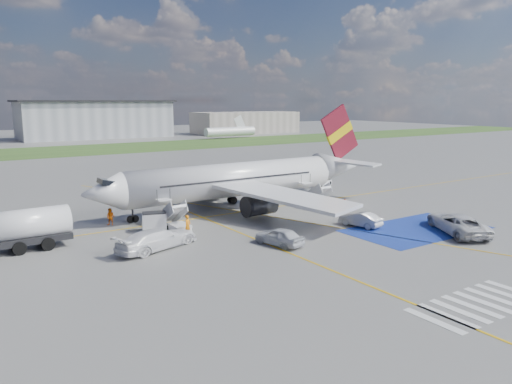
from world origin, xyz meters
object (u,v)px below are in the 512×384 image
Objects in this scene: fuel_tanker at (6,236)px; belt_loader at (321,184)px; car_silver_b at (360,219)px; van_white_b at (157,235)px; airliner at (244,179)px; car_silver_a at (279,236)px; van_white_a at (457,220)px; gpu_cart at (154,223)px.

belt_loader is at bearing 12.03° from fuel_tanker.
van_white_b reaches higher than car_silver_b.
airliner reaches higher than car_silver_a.
van_white_b is (-32.50, -16.19, 0.81)m from belt_loader.
fuel_tanker is at bearing -30.04° from car_silver_b.
airliner is 5.62× the size of van_white_a.
fuel_tanker is 1.57× the size of van_white_a.
fuel_tanker is (-25.77, -4.17, -1.93)m from airliner.
van_white_b is at bearing -177.46° from belt_loader.
van_white_a reaches higher than car_silver_b.
belt_loader is 0.73× the size of van_white_a.
belt_loader is 0.80× the size of van_white_b.
car_silver_b is at bearing -19.48° from fuel_tanker.
car_silver_a is at bearing -38.01° from gpu_cart.
fuel_tanker is 44.50m from belt_loader.
car_silver_a is 10.62m from car_silver_b.
car_silver_a is (19.96, -10.71, -0.68)m from fuel_tanker.
belt_loader is at bearing 19.50° from airliner.
van_white_a is (10.72, -20.89, -2.16)m from airliner.
car_silver_a reaches higher than belt_loader.
van_white_b is (-19.78, 4.12, 0.44)m from car_silver_b.
belt_loader is at bearing -81.61° from van_white_b.
gpu_cart is 20.25m from car_silver_b.
van_white_a reaches higher than belt_loader.
gpu_cart is at bearing -161.28° from airliner.
van_white_b is at bearing -29.86° from fuel_tanker.
airliner is at bearing -83.31° from car_silver_b.
fuel_tanker is 4.01× the size of gpu_cart.
airliner is at bearing -124.74° from car_silver_a.
car_silver_a is (-23.30, -21.07, 0.44)m from belt_loader.
airliner is at bearing 36.28° from gpu_cart.
van_white_a is (16.54, -6.01, 0.44)m from car_silver_a.
airliner is at bearing 175.56° from belt_loader.
airliner is 23.58m from van_white_a.
airliner is 6.21× the size of van_white_b.
van_white_a is at bearing -131.04° from van_white_b.
gpu_cart is at bearing 175.23° from belt_loader.
fuel_tanker is 40.14m from van_white_a.
belt_loader is at bearing -134.06° from car_silver_b.
van_white_b is at bearing -146.34° from airliner.
fuel_tanker is 2.36× the size of car_silver_b.
airliner reaches higher than gpu_cart.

